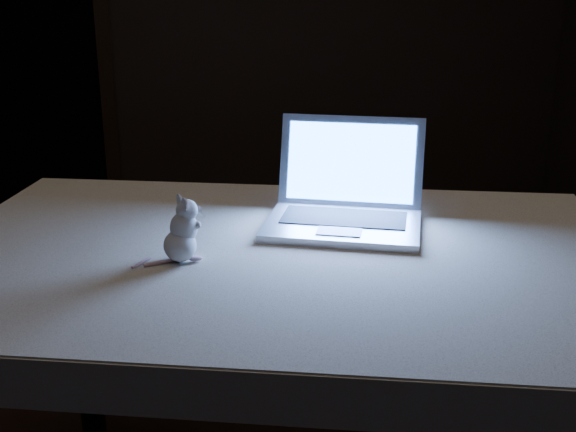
{
  "coord_description": "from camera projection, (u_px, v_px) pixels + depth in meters",
  "views": [
    {
      "loc": [
        -0.51,
        -1.76,
        1.45
      ],
      "look_at": [
        -0.15,
        -0.17,
        0.91
      ],
      "focal_mm": 45.0,
      "sensor_mm": 36.0,
      "label": 1
    }
  ],
  "objects": [
    {
      "name": "back_wall",
      "position": [
        211.0,
        3.0,
        4.1
      ],
      "size": [
        4.5,
        0.04,
        2.6
      ],
      "primitive_type": "cube",
      "color": "black",
      "rests_on": "ground"
    },
    {
      "name": "doorway",
      "position": [
        12.0,
        49.0,
        3.94
      ],
      "size": [
        1.06,
        0.36,
        2.13
      ],
      "primitive_type": null,
      "color": "black",
      "rests_on": "back_wall"
    },
    {
      "name": "table",
      "position": [
        277.0,
        403.0,
        1.84
      ],
      "size": [
        1.78,
        1.44,
        0.83
      ],
      "primitive_type": null,
      "rotation": [
        0.0,
        0.0,
        -0.33
      ],
      "color": "black",
      "rests_on": "floor"
    },
    {
      "name": "tablecloth",
      "position": [
        252.0,
        267.0,
        1.74
      ],
      "size": [
        1.98,
        1.81,
        0.1
      ],
      "primitive_type": null,
      "rotation": [
        0.0,
        0.0,
        -0.57
      ],
      "color": "beige",
      "rests_on": "table"
    },
    {
      "name": "laptop",
      "position": [
        344.0,
        180.0,
        1.8
      ],
      "size": [
        0.49,
        0.47,
        0.26
      ],
      "primitive_type": null,
      "rotation": [
        0.0,
        0.0,
        -0.41
      ],
      "color": "silver",
      "rests_on": "tablecloth"
    },
    {
      "name": "plush_mouse",
      "position": [
        179.0,
        229.0,
        1.62
      ],
      "size": [
        0.15,
        0.15,
        0.15
      ],
      "primitive_type": null,
      "rotation": [
        0.0,
        0.0,
        -0.66
      ],
      "color": "silver",
      "rests_on": "tablecloth"
    }
  ]
}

